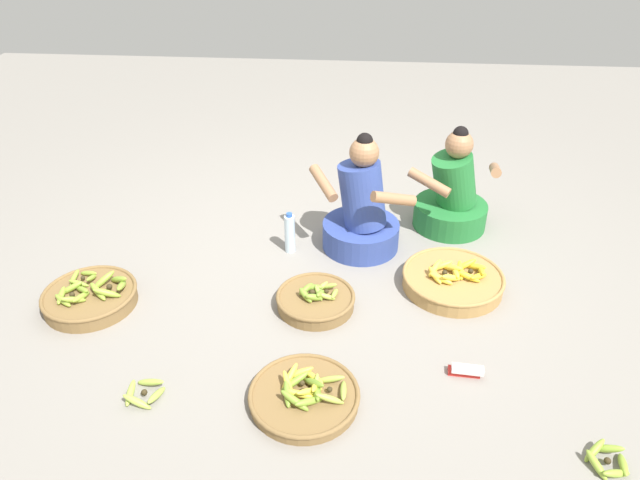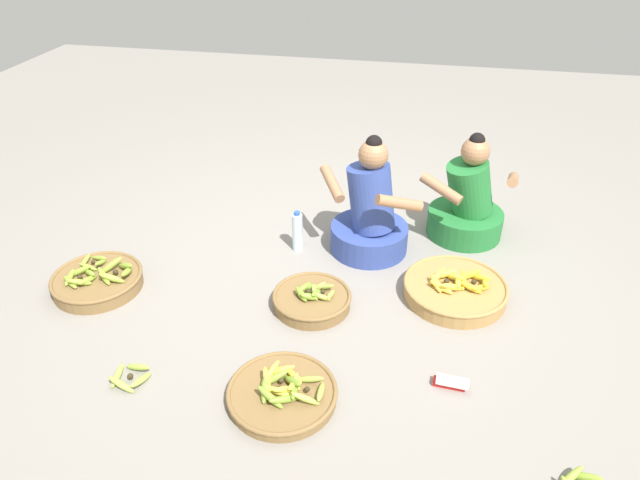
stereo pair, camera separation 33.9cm
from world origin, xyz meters
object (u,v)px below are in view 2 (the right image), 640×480
at_px(banana_basket_mid_left, 312,299).
at_px(loose_bananas_near_vendor, 130,377).
at_px(vendor_woman_front, 370,215).
at_px(banana_basket_near_bicycle, 282,393).
at_px(water_bottle, 297,232).
at_px(packet_carton_stack, 451,383).
at_px(banana_basket_front_center, 455,289).
at_px(banana_basket_back_center, 98,280).
at_px(vendor_woman_behind, 467,204).

xyz_separation_m(banana_basket_mid_left, loose_bananas_near_vendor, (-0.77, -0.77, -0.02)).
xyz_separation_m(vendor_woman_front, banana_basket_near_bicycle, (-0.24, -1.41, -0.23)).
bearing_deg(water_bottle, banana_basket_near_bicycle, -79.84).
xyz_separation_m(loose_bananas_near_vendor, packet_carton_stack, (1.59, 0.28, 0.00)).
height_order(banana_basket_front_center, packet_carton_stack, banana_basket_front_center).
xyz_separation_m(banana_basket_mid_left, water_bottle, (-0.23, 0.59, 0.09)).
bearing_deg(banana_basket_near_bicycle, vendor_woman_front, 80.52).
distance_m(banana_basket_back_center, loose_bananas_near_vendor, 0.88).
xyz_separation_m(vendor_woman_behind, banana_basket_near_bicycle, (-0.87, -1.75, -0.20)).
bearing_deg(banana_basket_mid_left, water_bottle, 111.14).
relative_size(vendor_woman_front, packet_carton_stack, 4.67).
bearing_deg(banana_basket_near_bicycle, loose_bananas_near_vendor, -177.00).
xyz_separation_m(banana_basket_back_center, water_bottle, (1.11, 0.67, 0.08)).
bearing_deg(water_bottle, banana_basket_back_center, -148.67).
bearing_deg(banana_basket_mid_left, loose_bananas_near_vendor, -135.10).
height_order(banana_basket_mid_left, banana_basket_near_bicycle, banana_basket_mid_left).
bearing_deg(banana_basket_back_center, packet_carton_stack, -10.59).
bearing_deg(banana_basket_back_center, banana_basket_near_bicycle, -25.57).
distance_m(vendor_woman_behind, banana_basket_near_bicycle, 1.96).
distance_m(vendor_woman_front, banana_basket_back_center, 1.77).
bearing_deg(banana_basket_near_bicycle, banana_basket_front_center, 50.49).
bearing_deg(banana_basket_near_bicycle, banana_basket_back_center, 154.43).
height_order(banana_basket_mid_left, water_bottle, water_bottle).
bearing_deg(vendor_woman_behind, packet_carton_stack, -92.67).
xyz_separation_m(banana_basket_near_bicycle, packet_carton_stack, (0.80, 0.24, -0.01)).
distance_m(banana_basket_mid_left, water_bottle, 0.63).
bearing_deg(banana_basket_mid_left, banana_basket_back_center, -176.23).
relative_size(banana_basket_back_center, banana_basket_front_center, 0.88).
height_order(banana_basket_mid_left, packet_carton_stack, banana_basket_mid_left).
bearing_deg(banana_basket_mid_left, banana_basket_front_center, 17.52).
bearing_deg(banana_basket_front_center, vendor_woman_behind, 85.72).
xyz_separation_m(banana_basket_mid_left, banana_basket_near_bicycle, (0.01, -0.73, -0.01)).
height_order(banana_basket_back_center, packet_carton_stack, banana_basket_back_center).
height_order(banana_basket_back_center, banana_basket_near_bicycle, banana_basket_back_center).
relative_size(banana_basket_back_center, water_bottle, 1.88).
bearing_deg(packet_carton_stack, banana_basket_front_center, 88.95).
height_order(banana_basket_near_bicycle, water_bottle, water_bottle).
bearing_deg(banana_basket_front_center, banana_basket_back_center, -170.83).
height_order(banana_basket_front_center, water_bottle, water_bottle).
distance_m(banana_basket_back_center, banana_basket_mid_left, 1.34).
relative_size(banana_basket_mid_left, water_bottle, 1.60).
bearing_deg(vendor_woman_front, water_bottle, -168.34).
height_order(loose_bananas_near_vendor, packet_carton_stack, loose_bananas_near_vendor).
bearing_deg(banana_basket_mid_left, packet_carton_stack, -31.03).
relative_size(vendor_woman_front, vendor_woman_behind, 1.08).
distance_m(banana_basket_near_bicycle, loose_bananas_near_vendor, 0.78).
bearing_deg(vendor_woman_front, packet_carton_stack, -64.17).
bearing_deg(banana_basket_front_center, banana_basket_mid_left, -162.48).
bearing_deg(loose_bananas_near_vendor, water_bottle, 68.03).
xyz_separation_m(vendor_woman_behind, banana_basket_front_center, (-0.06, -0.76, -0.18)).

